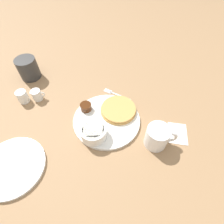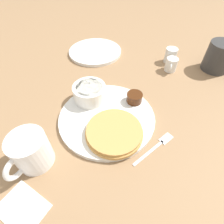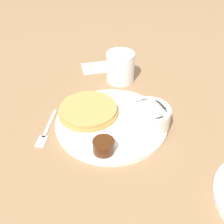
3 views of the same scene
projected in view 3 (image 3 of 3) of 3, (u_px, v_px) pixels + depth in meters
ground_plane at (111, 124)px, 0.67m from camera, size 4.00×4.00×0.00m
plate at (111, 122)px, 0.67m from camera, size 0.27×0.27×0.01m
pancake_stack at (88, 110)px, 0.68m from camera, size 0.15×0.15×0.02m
bowl at (149, 116)px, 0.64m from camera, size 0.10×0.10×0.05m
syrup_cup at (104, 146)px, 0.58m from camera, size 0.05×0.05×0.03m
butter_ramekin at (155, 125)px, 0.63m from camera, size 0.04×0.04×0.04m
coffee_mug at (120, 67)px, 0.81m from camera, size 0.08×0.11×0.09m
fork at (46, 132)px, 0.65m from camera, size 0.03×0.13×0.00m
napkin at (97, 67)px, 0.89m from camera, size 0.10×0.09×0.00m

